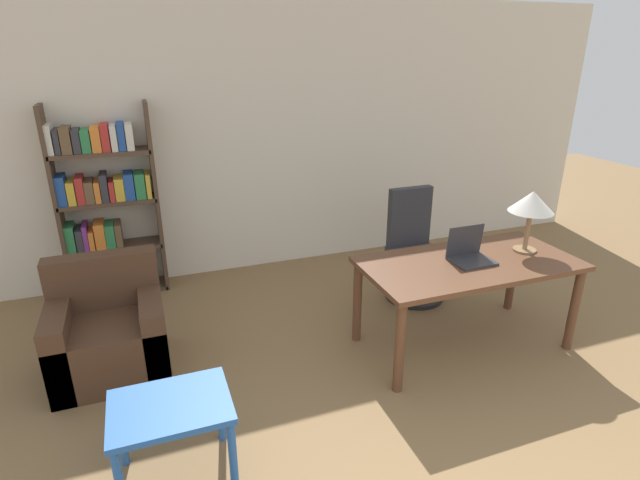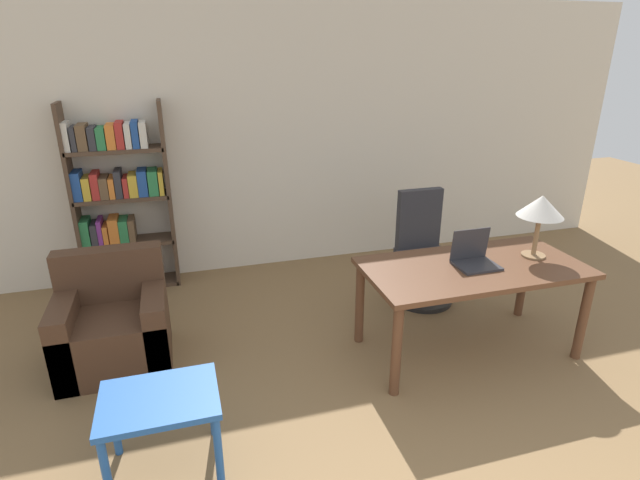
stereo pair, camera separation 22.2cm
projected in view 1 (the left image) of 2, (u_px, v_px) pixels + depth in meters
The scene contains 8 objects.
wall_back at pixel (266, 140), 5.06m from camera, with size 8.00×0.06×2.70m.
desk at pixel (468, 272), 3.79m from camera, with size 1.64×0.81×0.72m.
laptop at pixel (469, 253), 3.75m from camera, with size 0.30×0.25×0.26m.
table_lamp at pixel (532, 203), 3.81m from camera, with size 0.34×0.34×0.49m.
office_chair at pixel (413, 251), 4.66m from camera, with size 0.55×0.55×1.03m.
side_table_blue at pixel (171, 416), 2.63m from camera, with size 0.62×0.47×0.49m.
armchair at pixel (109, 335), 3.60m from camera, with size 0.77×0.67×0.83m.
bookshelf at pixel (104, 209), 4.56m from camera, with size 0.87×0.28×1.79m.
Camera 1 is at (-1.24, -0.43, 2.23)m, focal length 28.00 mm.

